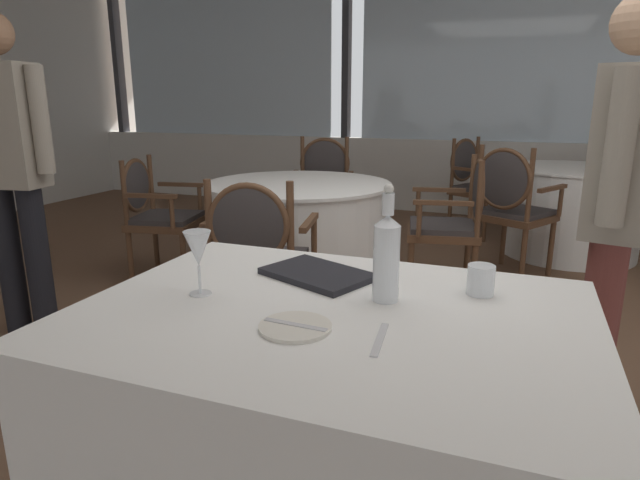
# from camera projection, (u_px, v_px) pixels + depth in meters

# --- Properties ---
(ground_plane) EXTENTS (14.15, 14.15, 0.00)m
(ground_plane) POSITION_uv_depth(u_px,v_px,m) (415.00, 382.00, 2.56)
(ground_plane) COLOR brown
(window_wall_far) EXTENTS (10.71, 0.14, 2.90)m
(window_wall_far) POSITION_uv_depth(u_px,v_px,m) (490.00, 113.00, 5.96)
(window_wall_far) COLOR silver
(window_wall_far) RESTS_ON ground_plane
(foreground_table) EXTENTS (1.38, 1.02, 0.75)m
(foreground_table) POSITION_uv_depth(u_px,v_px,m) (331.00, 431.00, 1.55)
(foreground_table) COLOR white
(foreground_table) RESTS_ON ground_plane
(side_plate) EXTENTS (0.18, 0.18, 0.01)m
(side_plate) POSITION_uv_depth(u_px,v_px,m) (295.00, 327.00, 1.33)
(side_plate) COLOR silver
(side_plate) RESTS_ON foreground_table
(butter_knife) EXTENTS (0.17, 0.03, 0.00)m
(butter_knife) POSITION_uv_depth(u_px,v_px,m) (295.00, 325.00, 1.33)
(butter_knife) COLOR silver
(butter_knife) RESTS_ON foreground_table
(dinner_fork) EXTENTS (0.04, 0.19, 0.00)m
(dinner_fork) POSITION_uv_depth(u_px,v_px,m) (380.00, 339.00, 1.27)
(dinner_fork) COLOR silver
(dinner_fork) RESTS_ON foreground_table
(water_bottle) EXTENTS (0.07, 0.07, 0.33)m
(water_bottle) POSITION_uv_depth(u_px,v_px,m) (387.00, 255.00, 1.49)
(water_bottle) COLOR white
(water_bottle) RESTS_ON foreground_table
(wine_glass) EXTENTS (0.08, 0.08, 0.19)m
(wine_glass) POSITION_uv_depth(u_px,v_px,m) (198.00, 250.00, 1.53)
(wine_glass) COLOR white
(wine_glass) RESTS_ON foreground_table
(water_tumbler) EXTENTS (0.08, 0.08, 0.09)m
(water_tumbler) POSITION_uv_depth(u_px,v_px,m) (481.00, 280.00, 1.56)
(water_tumbler) COLOR white
(water_tumbler) RESTS_ON foreground_table
(menu_book) EXTENTS (0.39, 0.33, 0.02)m
(menu_book) POSITION_uv_depth(u_px,v_px,m) (318.00, 274.00, 1.72)
(menu_book) COLOR black
(menu_book) RESTS_ON foreground_table
(background_table_1) EXTENTS (1.28, 1.28, 0.75)m
(background_table_1) POSITION_uv_depth(u_px,v_px,m) (299.00, 236.00, 3.76)
(background_table_1) COLOR white
(background_table_1) RESTS_ON ground_plane
(dining_chair_1_0) EXTENTS (0.60, 0.55, 0.99)m
(dining_chair_1_0) POSITION_uv_depth(u_px,v_px,m) (323.00, 185.00, 4.74)
(dining_chair_1_0) COLOR brown
(dining_chair_1_0) RESTS_ON ground_plane
(dining_chair_1_1) EXTENTS (0.55, 0.60, 0.91)m
(dining_chair_1_1) POSITION_uv_depth(u_px,v_px,m) (155.00, 209.00, 3.89)
(dining_chair_1_1) COLOR brown
(dining_chair_1_1) RESTS_ON ground_plane
(dining_chair_1_2) EXTENTS (0.60, 0.55, 0.94)m
(dining_chair_1_2) POSITION_uv_depth(u_px,v_px,m) (257.00, 252.00, 2.70)
(dining_chair_1_2) COLOR brown
(dining_chair_1_2) RESTS_ON ground_plane
(dining_chair_1_3) EXTENTS (0.55, 0.60, 0.94)m
(dining_chair_1_3) POSITION_uv_depth(u_px,v_px,m) (456.00, 216.00, 3.55)
(dining_chair_1_3) COLOR brown
(dining_chair_1_3) RESTS_ON ground_plane
(background_table_2) EXTENTS (1.12, 1.12, 0.75)m
(background_table_2) POSITION_uv_depth(u_px,v_px,m) (571.00, 211.00, 4.59)
(background_table_2) COLOR white
(background_table_2) RESTS_ON ground_plane
(dining_chair_2_0) EXTENTS (0.65, 0.63, 0.96)m
(dining_chair_2_0) POSITION_uv_depth(u_px,v_px,m) (622.00, 180.00, 5.16)
(dining_chair_2_0) COLOR brown
(dining_chair_2_0) RESTS_ON ground_plane
(dining_chair_2_1) EXTENTS (0.63, 0.65, 0.94)m
(dining_chair_2_1) POSITION_uv_depth(u_px,v_px,m) (474.00, 179.00, 5.27)
(dining_chair_2_1) COLOR brown
(dining_chair_2_1) RESTS_ON ground_plane
(dining_chair_2_2) EXTENTS (0.65, 0.63, 0.99)m
(dining_chair_2_2) POSITION_uv_depth(u_px,v_px,m) (510.00, 202.00, 3.92)
(dining_chair_2_2) COLOR brown
(dining_chair_2_2) RESTS_ON ground_plane
(diner_person_0) EXTENTS (0.28, 0.52, 1.66)m
(diner_person_0) POSITION_uv_depth(u_px,v_px,m) (618.00, 199.00, 1.99)
(diner_person_0) COLOR brown
(diner_person_0) RESTS_ON ground_plane
(diner_person_1) EXTENTS (0.52, 0.25, 1.74)m
(diner_person_1) POSITION_uv_depth(u_px,v_px,m) (9.00, 160.00, 2.84)
(diner_person_1) COLOR black
(diner_person_1) RESTS_ON ground_plane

